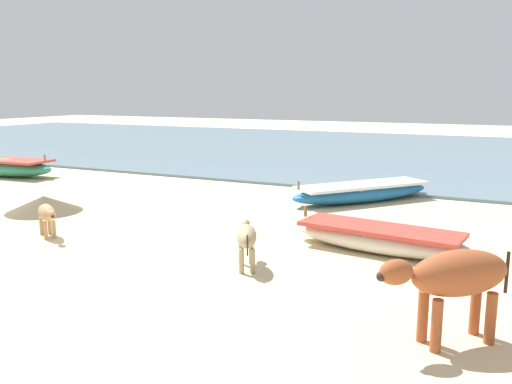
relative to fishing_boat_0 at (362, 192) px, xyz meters
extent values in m
plane|color=beige|center=(-2.14, -5.86, -0.25)|extent=(80.00, 80.00, 0.00)
cube|color=slate|center=(-2.14, 11.17, -0.21)|extent=(60.00, 20.00, 0.08)
ellipsoid|color=#1E669E|center=(0.00, 0.00, -0.02)|extent=(3.16, 3.63, 0.45)
cube|color=white|center=(0.00, 0.00, 0.17)|extent=(2.86, 3.25, 0.07)
cube|color=olive|center=(-0.18, -0.23, 0.10)|extent=(0.69, 0.58, 0.04)
cylinder|color=olive|center=(-1.12, -1.40, 0.30)|extent=(0.06, 0.06, 0.20)
ellipsoid|color=#338C66|center=(-11.58, -1.01, 0.04)|extent=(4.14, 1.42, 0.57)
cube|color=#CC3F33|center=(-11.58, -1.01, 0.28)|extent=(3.65, 1.37, 0.07)
cube|color=olive|center=(-11.27, -0.99, 0.19)|extent=(0.18, 0.99, 0.04)
cylinder|color=olive|center=(-9.71, -0.89, 0.42)|extent=(0.06, 0.06, 0.20)
ellipsoid|color=beige|center=(1.37, -4.01, -0.03)|extent=(3.18, 1.28, 0.43)
cube|color=#CC3F33|center=(1.37, -4.01, 0.15)|extent=(2.81, 1.21, 0.07)
cube|color=olive|center=(1.14, -3.98, 0.09)|extent=(0.22, 0.76, 0.04)
cylinder|color=olive|center=(-0.04, -3.82, 0.28)|extent=(0.06, 0.06, 0.20)
ellipsoid|color=#9E4C28|center=(2.91, -7.00, 0.54)|extent=(1.16, 1.11, 0.50)
ellipsoid|color=#9E4C28|center=(2.34, -7.51, 0.63)|extent=(0.43, 0.42, 0.27)
sphere|color=#2D2119|center=(2.22, -7.62, 0.59)|extent=(0.15, 0.15, 0.10)
cylinder|color=#9E4C28|center=(2.74, -7.31, 0.04)|extent=(0.12, 0.12, 0.58)
cylinder|color=#9E4C28|center=(2.57, -7.13, 0.04)|extent=(0.12, 0.12, 0.58)
cylinder|color=#9E4C28|center=(3.24, -6.86, 0.04)|extent=(0.12, 0.12, 0.58)
cylinder|color=#9E4C28|center=(3.07, -6.68, 0.04)|extent=(0.12, 0.12, 0.58)
cylinder|color=#2D2119|center=(3.36, -6.59, 0.49)|extent=(0.04, 0.04, 0.47)
ellipsoid|color=tan|center=(-4.44, -5.77, 0.22)|extent=(0.73, 0.60, 0.30)
ellipsoid|color=tan|center=(-4.05, -6.01, 0.27)|extent=(0.26, 0.24, 0.16)
sphere|color=#2D2119|center=(-3.97, -6.07, 0.25)|extent=(0.09, 0.09, 0.06)
cylinder|color=tan|center=(-4.23, -5.81, -0.08)|extent=(0.07, 0.07, 0.34)
cylinder|color=tan|center=(-4.31, -5.94, -0.08)|extent=(0.07, 0.07, 0.34)
cylinder|color=tan|center=(-4.57, -5.60, -0.08)|extent=(0.07, 0.07, 0.34)
cylinder|color=tan|center=(-4.65, -5.73, -0.08)|extent=(0.07, 0.07, 0.34)
cylinder|color=#2D2119|center=(-4.74, -5.58, 0.19)|extent=(0.02, 0.02, 0.28)
ellipsoid|color=tan|center=(-0.25, -5.79, 0.27)|extent=(0.63, 0.81, 0.33)
ellipsoid|color=tan|center=(-0.49, -5.35, 0.33)|extent=(0.25, 0.29, 0.18)
sphere|color=#2D2119|center=(-0.55, -5.25, 0.31)|extent=(0.09, 0.09, 0.07)
cylinder|color=tan|center=(-0.43, -5.64, -0.06)|extent=(0.08, 0.08, 0.38)
cylinder|color=tan|center=(-0.28, -5.55, -0.06)|extent=(0.08, 0.08, 0.38)
cylinder|color=tan|center=(-0.21, -6.02, -0.06)|extent=(0.08, 0.08, 0.38)
cylinder|color=tan|center=(-0.07, -5.94, -0.06)|extent=(0.08, 0.08, 0.38)
cylinder|color=#2D2119|center=(-0.06, -6.14, 0.24)|extent=(0.02, 0.02, 0.31)
cone|color=brown|center=(-6.17, -4.26, -0.07)|extent=(2.00, 2.00, 0.37)
camera|label=1|loc=(3.34, -12.84, 2.44)|focal=37.74mm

